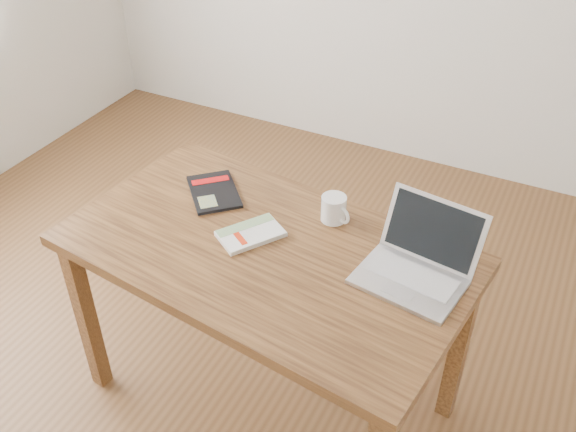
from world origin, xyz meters
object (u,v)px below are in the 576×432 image
at_px(black_guidebook, 214,192).
at_px(laptop, 417,263).
at_px(desk, 266,268).
at_px(coffee_mug, 334,208).
at_px(white_guidebook, 251,234).

bearing_deg(black_guidebook, laptop, -50.03).
relative_size(desk, coffee_mug, 11.89).
bearing_deg(desk, laptop, 18.23).
distance_m(desk, white_guidebook, 0.12).
bearing_deg(coffee_mug, black_guidebook, -146.75).
distance_m(black_guidebook, coffee_mug, 0.45).
xyz_separation_m(white_guidebook, black_guidebook, (-0.24, 0.16, -0.00)).
bearing_deg(laptop, coffee_mug, 165.84).
distance_m(white_guidebook, black_guidebook, 0.29).
distance_m(laptop, coffee_mug, 0.36).
height_order(black_guidebook, laptop, laptop).
bearing_deg(laptop, white_guidebook, -164.69).
bearing_deg(coffee_mug, white_guidebook, -108.47).
relative_size(desk, laptop, 3.96).
xyz_separation_m(white_guidebook, laptop, (0.54, 0.06, 0.04)).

